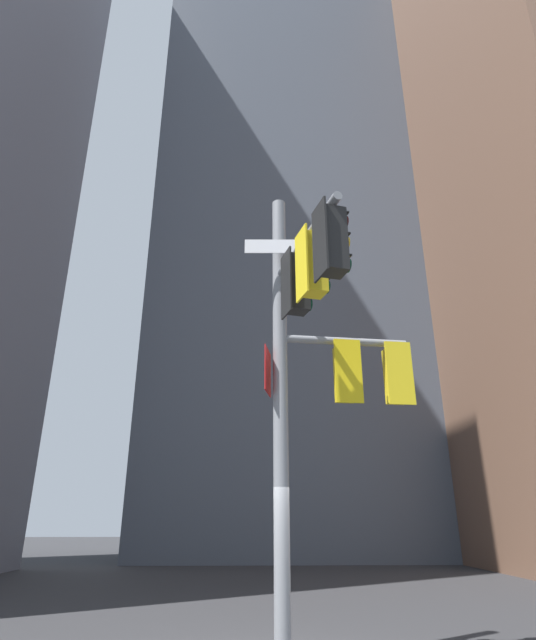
{
  "coord_description": "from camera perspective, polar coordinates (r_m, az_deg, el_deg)",
  "views": [
    {
      "loc": [
        -0.45,
        -8.55,
        2.02
      ],
      "look_at": [
        -0.22,
        -0.27,
        5.28
      ],
      "focal_mm": 28.49,
      "sensor_mm": 36.0,
      "label": 1
    }
  ],
  "objects": [
    {
      "name": "signal_pole_assembly",
      "position": [
        8.51,
        5.04,
        -3.5
      ],
      "size": [
        3.01,
        3.1,
        7.89
      ],
      "color": "gray",
      "rests_on": "ground"
    },
    {
      "name": "building_mid_block",
      "position": [
        42.54,
        2.33,
        12.28
      ],
      "size": [
        17.91,
        17.91,
        51.3
      ],
      "primitive_type": "cube",
      "color": "#4C5460",
      "rests_on": "ground"
    }
  ]
}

